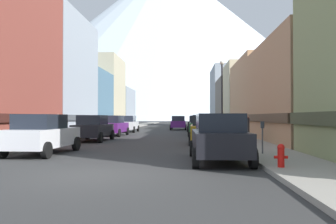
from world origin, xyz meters
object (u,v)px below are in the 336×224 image
object	(u,v)px
parking_meter_near	(262,133)
pedestrian_0	(58,127)
fire_hydrant_near	(281,155)
car_right_3	(197,124)
car_left_0	(43,134)
potted_plant_0	(11,136)
car_left_3	(128,124)
pedestrian_2	(246,128)
car_right_0	(219,138)
pedestrian_1	(246,129)
car_left_1	(93,128)
car_right_2	(200,126)
car_driving_0	(178,123)
streetlamp_right	(222,87)
car_right_1	(206,129)
car_left_2	(113,126)

from	to	relation	value
parking_meter_near	pedestrian_0	xyz separation A→B (m)	(-12.00, 8.72, -0.07)
fire_hydrant_near	car_right_3	bearing A→B (deg)	93.40
car_left_0	pedestrian_0	xyz separation A→B (m)	(-2.45, 8.14, 0.05)
car_right_3	potted_plant_0	distance (m)	22.74
car_left_3	pedestrian_2	bearing A→B (deg)	-57.07
car_right_0	pedestrian_1	bearing A→B (deg)	73.17
car_left_1	pedestrian_2	world-z (taller)	pedestrian_2
car_right_3	pedestrian_2	world-z (taller)	pedestrian_2
car_right_2	car_right_0	bearing A→B (deg)	-89.99
car_driving_0	streetlamp_right	bearing A→B (deg)	-77.81
streetlamp_right	pedestrian_2	bearing A→B (deg)	-79.95
car_driving_0	fire_hydrant_near	xyz separation A→B (m)	(3.85, -33.00, -0.37)
car_right_3	pedestrian_0	size ratio (longest dim) A/B	2.60
car_right_0	car_left_3	bearing A→B (deg)	107.64
car_left_1	car_left_3	distance (m)	13.51
car_right_2	car_left_1	bearing A→B (deg)	-137.82
car_right_2	pedestrian_2	world-z (taller)	pedestrian_2
car_right_1	pedestrian_2	xyz separation A→B (m)	(2.45, 0.04, 0.06)
car_right_3	car_right_1	bearing A→B (deg)	-90.01
pedestrian_1	parking_meter_near	bearing A→B (deg)	-94.40
potted_plant_0	streetlamp_right	distance (m)	15.08
car_right_0	car_driving_0	world-z (taller)	same
car_driving_0	pedestrian_0	size ratio (longest dim) A/B	2.55
car_left_0	car_right_3	xyz separation A→B (m)	(7.60, 23.32, 0.00)
car_left_0	car_right_0	bearing A→B (deg)	-16.04
car_left_3	fire_hydrant_near	xyz separation A→B (m)	(9.25, -26.09, -0.37)
fire_hydrant_near	car_left_2	bearing A→B (deg)	116.21
car_left_3	pedestrian_1	size ratio (longest dim) A/B	2.64
pedestrian_1	car_right_2	bearing A→B (deg)	104.96
car_left_0	pedestrian_0	world-z (taller)	pedestrian_0
potted_plant_0	pedestrian_1	size ratio (longest dim) A/B	0.51
car_right_0	fire_hydrant_near	distance (m)	2.76
pedestrian_1	pedestrian_2	distance (m)	0.29
car_left_0	car_right_1	world-z (taller)	same
car_left_2	car_driving_0	distance (m)	15.20
pedestrian_2	car_left_0	bearing A→B (deg)	-148.35
pedestrian_1	pedestrian_2	size ratio (longest dim) A/B	0.95
car_right_1	car_right_2	world-z (taller)	same
car_left_1	car_driving_0	size ratio (longest dim) A/B	1.00
car_left_1	car_right_3	xyz separation A→B (m)	(7.60, 15.12, 0.00)
car_right_3	car_driving_0	world-z (taller)	same
car_left_1	parking_meter_near	distance (m)	12.98
car_right_2	pedestrian_2	size ratio (longest dim) A/B	2.53
parking_meter_near	pedestrian_2	size ratio (longest dim) A/B	0.76
car_left_1	pedestrian_0	xyz separation A→B (m)	(-2.45, -0.07, 0.05)
car_left_0	car_left_1	size ratio (longest dim) A/B	1.01
car_right_1	pedestrian_2	size ratio (longest dim) A/B	2.53
potted_plant_0	pedestrian_2	size ratio (longest dim) A/B	0.49
car_left_3	parking_meter_near	xyz separation A→B (m)	(9.55, -22.29, 0.11)
pedestrian_0	pedestrian_2	xyz separation A→B (m)	(12.50, -1.94, 0.02)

